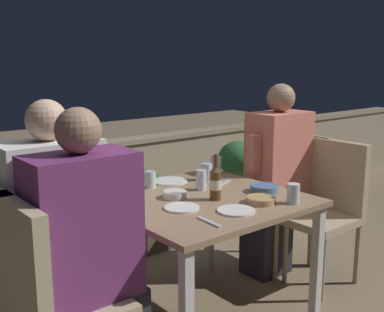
{
  "coord_description": "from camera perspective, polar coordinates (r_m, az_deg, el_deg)",
  "views": [
    {
      "loc": [
        -1.65,
        -1.94,
        1.47
      ],
      "look_at": [
        0.0,
        0.08,
        0.94
      ],
      "focal_mm": 45.0,
      "sensor_mm": 36.0,
      "label": 1
    }
  ],
  "objects": [
    {
      "name": "beer_bottle",
      "position": [
        2.59,
        2.8,
        -3.16
      ],
      "size": [
        0.06,
        0.06,
        0.25
      ],
      "color": "brown",
      "rests_on": "dining_table"
    },
    {
      "name": "glass_cup_0",
      "position": [
        3.18,
        2.83,
        -1.05
      ],
      "size": [
        0.07,
        0.07,
        0.12
      ],
      "color": "silver",
      "rests_on": "dining_table"
    },
    {
      "name": "bowl_0",
      "position": [
        2.79,
        8.52,
        -3.76
      ],
      "size": [
        0.16,
        0.16,
        0.04
      ],
      "color": "#4C709E",
      "rests_on": "dining_table"
    },
    {
      "name": "fork_1",
      "position": [
        2.26,
        2.05,
        -7.81
      ],
      "size": [
        0.03,
        0.17,
        0.01
      ],
      "color": "silver",
      "rests_on": "dining_table"
    },
    {
      "name": "glass_cup_4",
      "position": [
        2.67,
        -6.95,
        -4.06
      ],
      "size": [
        0.08,
        0.08,
        0.08
      ],
      "color": "silver",
      "rests_on": "dining_table"
    },
    {
      "name": "plate_1",
      "position": [
        2.98,
        -2.63,
        -2.99
      ],
      "size": [
        0.22,
        0.22,
        0.01
      ],
      "color": "white",
      "rests_on": "dining_table"
    },
    {
      "name": "plate_0",
      "position": [
        2.43,
        5.25,
        -6.46
      ],
      "size": [
        0.19,
        0.19,
        0.01
      ],
      "color": "white",
      "rests_on": "dining_table"
    },
    {
      "name": "chair_right_near",
      "position": [
        3.32,
        15.83,
        -4.88
      ],
      "size": [
        0.44,
        0.43,
        0.94
      ],
      "color": "tan",
      "rests_on": "ground_plane"
    },
    {
      "name": "person_purple_stripe",
      "position": [
        2.15,
        -11.88,
        -11.52
      ],
      "size": [
        0.51,
        0.26,
        1.28
      ],
      "color": "#282833",
      "rests_on": "ground_plane"
    },
    {
      "name": "dining_table",
      "position": [
        2.68,
        1.03,
        -6.55
      ],
      "size": [
        1.03,
        1.0,
        0.72
      ],
      "color": "#937556",
      "rests_on": "ground_plane"
    },
    {
      "name": "person_white_polo",
      "position": [
        2.42,
        -15.42,
        -8.9
      ],
      "size": [
        0.52,
        0.26,
        1.29
      ],
      "color": "#282833",
      "rests_on": "ground_plane"
    },
    {
      "name": "person_coral_top",
      "position": [
        3.34,
        9.8,
        -2.75
      ],
      "size": [
        0.49,
        0.26,
        1.31
      ],
      "color": "#282833",
      "rests_on": "ground_plane"
    },
    {
      "name": "fork_2",
      "position": [
        2.54,
        -8.0,
        -5.7
      ],
      "size": [
        0.13,
        0.13,
        0.01
      ],
      "color": "silver",
      "rests_on": "dining_table"
    },
    {
      "name": "chair_right_far",
      "position": [
        3.52,
        11.92,
        -3.75
      ],
      "size": [
        0.44,
        0.43,
        0.94
      ],
      "color": "tan",
      "rests_on": "ground_plane"
    },
    {
      "name": "chair_left_near",
      "position": [
        2.1,
        -16.85,
        -14.72
      ],
      "size": [
        0.44,
        0.43,
        0.94
      ],
      "color": "tan",
      "rests_on": "ground_plane"
    },
    {
      "name": "chair_left_far",
      "position": [
        2.38,
        -19.85,
        -11.73
      ],
      "size": [
        0.44,
        0.43,
        0.94
      ],
      "color": "tan",
      "rests_on": "ground_plane"
    },
    {
      "name": "fork_0",
      "position": [
        2.94,
        3.74,
        -3.24
      ],
      "size": [
        0.16,
        0.08,
        0.01
      ],
      "color": "silver",
      "rests_on": "dining_table"
    },
    {
      "name": "bowl_1",
      "position": [
        2.64,
        -2.03,
        -4.51
      ],
      "size": [
        0.13,
        0.13,
        0.04
      ],
      "color": "silver",
      "rests_on": "dining_table"
    },
    {
      "name": "bowl_2",
      "position": [
        2.58,
        8.14,
        -5.12
      ],
      "size": [
        0.16,
        0.16,
        0.03
      ],
      "color": "tan",
      "rests_on": "dining_table"
    },
    {
      "name": "glass_cup_3",
      "position": [
        2.59,
        11.9,
        -4.39
      ],
      "size": [
        0.07,
        0.07,
        0.11
      ],
      "color": "silver",
      "rests_on": "dining_table"
    },
    {
      "name": "parapet_wall",
      "position": [
        3.93,
        -12.95,
        -4.43
      ],
      "size": [
        9.0,
        0.18,
        0.81
      ],
      "color": "gray",
      "rests_on": "ground_plane"
    },
    {
      "name": "planter_hedge",
      "position": [
        3.71,
        -7.82,
        -6.41
      ],
      "size": [
        0.78,
        0.47,
        0.59
      ],
      "color": "brown",
      "rests_on": "ground_plane"
    },
    {
      "name": "glass_cup_1",
      "position": [
        2.79,
        1.1,
        -2.86
      ],
      "size": [
        0.06,
        0.06,
        0.12
      ],
      "color": "silver",
      "rests_on": "dining_table"
    },
    {
      "name": "glass_cup_5",
      "position": [
        2.85,
        -4.97,
        -2.79
      ],
      "size": [
        0.06,
        0.06,
        0.1
      ],
      "color": "silver",
      "rests_on": "dining_table"
    },
    {
      "name": "plate_2",
      "position": [
        2.46,
        -1.23,
        -6.14
      ],
      "size": [
        0.18,
        0.18,
        0.01
      ],
      "color": "white",
      "rests_on": "dining_table"
    },
    {
      "name": "glass_cup_2",
      "position": [
        3.01,
        1.76,
        -1.88
      ],
      "size": [
        0.07,
        0.07,
        0.11
      ],
      "color": "silver",
      "rests_on": "dining_table"
    },
    {
      "name": "potted_plant",
      "position": [
        4.14,
        5.45,
        -2.39
      ],
      "size": [
        0.34,
        0.34,
        0.78
      ],
      "color": "brown",
      "rests_on": "ground_plane"
    }
  ]
}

